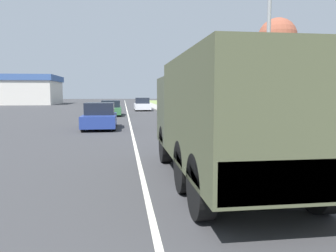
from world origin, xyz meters
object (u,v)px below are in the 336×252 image
object	(u,v)px
military_truck	(225,114)
car_second_ahead	(111,109)
car_nearest_ahead	(100,117)
car_third_ahead	(142,105)
lamp_post	(263,35)

from	to	relation	value
military_truck	car_second_ahead	bearing A→B (deg)	98.16
car_second_ahead	car_nearest_ahead	bearing A→B (deg)	-91.16
car_second_ahead	military_truck	bearing A→B (deg)	-81.84
car_second_ahead	car_third_ahead	distance (m)	9.31
military_truck	car_nearest_ahead	world-z (taller)	military_truck
military_truck	lamp_post	distance (m)	5.51
military_truck	car_nearest_ahead	bearing A→B (deg)	106.54
military_truck	car_third_ahead	world-z (taller)	military_truck
car_second_ahead	lamp_post	bearing A→B (deg)	-73.08
military_truck	car_third_ahead	xyz separation A→B (m)	(-0.01, 32.91, -0.91)
car_nearest_ahead	car_third_ahead	world-z (taller)	car_third_ahead
military_truck	car_second_ahead	world-z (taller)	military_truck
lamp_post	car_nearest_ahead	bearing A→B (deg)	127.10
car_second_ahead	lamp_post	xyz separation A→B (m)	(6.14, -20.18, 3.52)
car_nearest_ahead	lamp_post	bearing A→B (deg)	-52.90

